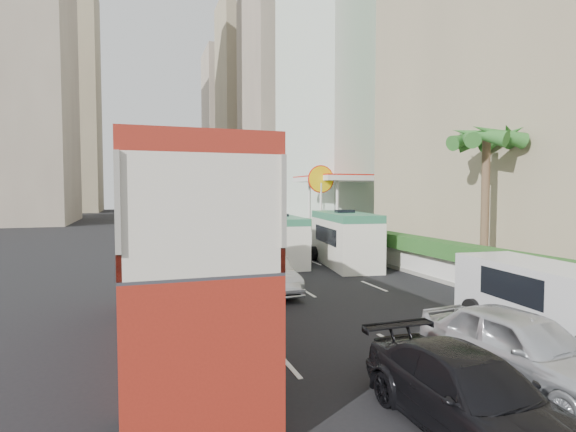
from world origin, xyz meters
name	(u,v)px	position (x,y,z in m)	size (l,w,h in m)	color
ground_plane	(375,324)	(0.00, 0.00, 0.00)	(200.00, 200.00, 0.00)	black
double_decker_bus	(176,252)	(-6.00, 0.00, 2.53)	(2.50, 11.00, 5.06)	maroon
car_silver_lane_a	(268,292)	(-1.91, 5.36, 0.00)	(1.56, 4.48, 1.47)	silver
car_silver_lane_b	(520,385)	(0.73, -4.88, 0.00)	(1.92, 4.77, 1.63)	silver
van_asset	(287,262)	(1.31, 12.60, 0.00)	(2.11, 4.57, 1.27)	silver
minibus_near	(280,240)	(0.86, 12.44, 1.35)	(2.03, 6.10, 2.70)	silver
minibus_far	(344,239)	(4.06, 10.55, 1.48)	(2.22, 6.66, 2.95)	silver
panel_van_near	(540,299)	(3.99, -2.41, 1.03)	(2.06, 5.16, 2.06)	silver
panel_van_far	(275,228)	(4.47, 25.24, 0.94)	(1.89, 4.72, 1.89)	silver
sidewalk	(324,236)	(9.00, 25.00, 0.09)	(6.00, 120.00, 0.18)	#99968C
kerb_wall	(351,245)	(6.20, 14.00, 0.68)	(0.30, 44.00, 1.00)	silver
hedge	(351,232)	(6.20, 14.00, 1.53)	(1.10, 44.00, 0.70)	#2D6626
palm_tree	(485,208)	(7.80, 4.00, 3.38)	(0.36, 0.36, 6.40)	brown
shell_station	(344,208)	(10.00, 23.00, 2.75)	(6.50, 8.00, 5.50)	silver
tower_mid	(295,64)	(18.00, 58.00, 25.00)	(16.00, 16.00, 50.00)	tan
tower_far_a	(253,108)	(17.00, 82.00, 22.00)	(14.00, 14.00, 44.00)	tan
tower_far_b	(232,131)	(17.00, 104.00, 20.00)	(14.00, 14.00, 40.00)	tan
tower_left_b	(56,98)	(-22.00, 90.00, 23.00)	(16.00, 16.00, 46.00)	tan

